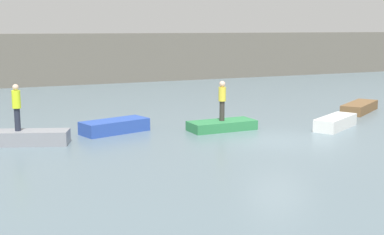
% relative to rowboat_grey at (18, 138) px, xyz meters
% --- Properties ---
extents(ground_plane, '(120.00, 120.00, 0.00)m').
position_rel_rowboat_grey_xyz_m(ground_plane, '(9.41, -3.50, -0.27)').
color(ground_plane, slate).
extents(embankment_wall, '(80.00, 1.20, 3.96)m').
position_rel_rowboat_grey_xyz_m(embankment_wall, '(9.41, 20.46, 1.71)').
color(embankment_wall, '#666056').
rests_on(embankment_wall, ground_plane).
extents(rowboat_grey, '(3.88, 2.24, 0.54)m').
position_rel_rowboat_grey_xyz_m(rowboat_grey, '(0.00, 0.00, 0.00)').
color(rowboat_grey, gray).
rests_on(rowboat_grey, ground_plane).
extents(rowboat_blue, '(3.07, 1.88, 0.55)m').
position_rel_rowboat_grey_xyz_m(rowboat_blue, '(3.98, 0.75, 0.00)').
color(rowboat_blue, '#2B4CAD').
rests_on(rowboat_blue, ground_plane).
extents(rowboat_green, '(2.95, 1.27, 0.41)m').
position_rel_rowboat_grey_xyz_m(rowboat_green, '(8.40, -0.63, -0.06)').
color(rowboat_green, '#2D7F47').
rests_on(rowboat_green, ground_plane).
extents(rowboat_white, '(2.90, 2.18, 0.54)m').
position_rel_rowboat_grey_xyz_m(rowboat_white, '(13.16, -2.36, -0.00)').
color(rowboat_white, white).
rests_on(rowboat_white, ground_plane).
extents(rowboat_brown, '(3.37, 2.67, 0.50)m').
position_rel_rowboat_grey_xyz_m(rowboat_brown, '(17.29, 0.74, -0.02)').
color(rowboat_brown, brown).
rests_on(rowboat_brown, ground_plane).
extents(person_yellow_shirt, '(0.32, 0.32, 1.73)m').
position_rel_rowboat_grey_xyz_m(person_yellow_shirt, '(8.40, -0.63, 1.12)').
color(person_yellow_shirt, '#38332D').
rests_on(person_yellow_shirt, rowboat_green).
extents(person_hiviz_shirt, '(0.32, 0.32, 1.78)m').
position_rel_rowboat_grey_xyz_m(person_hiviz_shirt, '(-0.00, 0.00, 1.26)').
color(person_hiviz_shirt, '#232838').
rests_on(person_hiviz_shirt, rowboat_grey).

